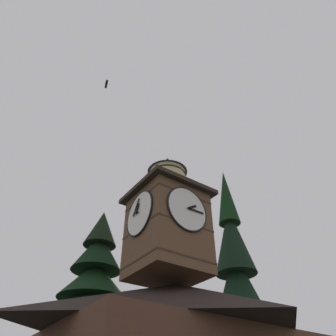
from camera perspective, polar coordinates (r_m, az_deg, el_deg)
clock_tower at (r=18.00m, az=-0.14°, el=-9.55°), size 4.30×4.30×7.87m
pine_tree_behind at (r=19.91m, az=-14.37°, el=-26.03°), size 7.01×7.01×12.81m
pine_tree_aside at (r=24.59m, az=13.21°, el=-23.63°), size 5.73×5.73×19.61m
moon at (r=56.45m, az=-16.19°, el=-26.70°), size 1.85×1.85×1.85m
flying_bird_high at (r=22.49m, az=-11.17°, el=14.76°), size 0.33×0.70×0.11m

